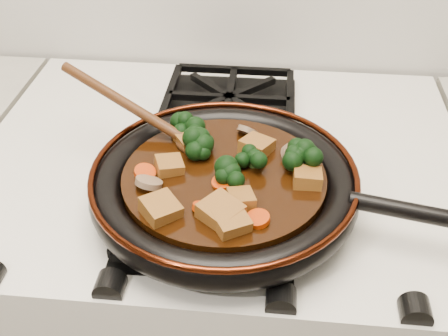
# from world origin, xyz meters

# --- Properties ---
(stove) EXTENTS (0.76, 0.60, 0.90)m
(stove) POSITION_xyz_m (0.00, 1.69, 0.45)
(stove) COLOR silver
(stove) RESTS_ON ground
(burner_grate_front) EXTENTS (0.23, 0.23, 0.03)m
(burner_grate_front) POSITION_xyz_m (0.00, 1.55, 0.91)
(burner_grate_front) COLOR black
(burner_grate_front) RESTS_ON stove
(burner_grate_back) EXTENTS (0.23, 0.23, 0.03)m
(burner_grate_back) POSITION_xyz_m (0.00, 1.83, 0.91)
(burner_grate_back) COLOR black
(burner_grate_back) RESTS_ON stove
(skillet) EXTENTS (0.48, 0.36, 0.05)m
(skillet) POSITION_xyz_m (0.02, 1.57, 0.94)
(skillet) COLOR black
(skillet) RESTS_ON burner_grate_front
(braising_sauce) EXTENTS (0.27, 0.27, 0.02)m
(braising_sauce) POSITION_xyz_m (0.02, 1.57, 0.95)
(braising_sauce) COLOR black
(braising_sauce) RESTS_ON skillet
(tofu_cube_0) EXTENTS (0.06, 0.06, 0.03)m
(tofu_cube_0) POSITION_xyz_m (0.02, 1.48, 0.97)
(tofu_cube_0) COLOR brown
(tofu_cube_0) RESTS_ON braising_sauce
(tofu_cube_1) EXTENTS (0.04, 0.04, 0.02)m
(tofu_cube_1) POSITION_xyz_m (0.04, 1.51, 0.97)
(tofu_cube_1) COLOR brown
(tofu_cube_1) RESTS_ON braising_sauce
(tofu_cube_2) EXTENTS (0.05, 0.05, 0.03)m
(tofu_cube_2) POSITION_xyz_m (0.04, 1.47, 0.97)
(tofu_cube_2) COLOR brown
(tofu_cube_2) RESTS_ON braising_sauce
(tofu_cube_3) EXTENTS (0.04, 0.04, 0.02)m
(tofu_cube_3) POSITION_xyz_m (0.13, 1.56, 0.97)
(tofu_cube_3) COLOR brown
(tofu_cube_3) RESTS_ON braising_sauce
(tofu_cube_4) EXTENTS (0.05, 0.05, 0.03)m
(tofu_cube_4) POSITION_xyz_m (0.06, 1.63, 0.97)
(tofu_cube_4) COLOR brown
(tofu_cube_4) RESTS_ON braising_sauce
(tofu_cube_5) EXTENTS (0.06, 0.06, 0.03)m
(tofu_cube_5) POSITION_xyz_m (-0.04, 1.64, 0.97)
(tofu_cube_5) COLOR brown
(tofu_cube_5) RESTS_ON braising_sauce
(tofu_cube_6) EXTENTS (0.05, 0.04, 0.02)m
(tofu_cube_6) POSITION_xyz_m (-0.05, 1.57, 0.97)
(tofu_cube_6) COLOR brown
(tofu_cube_6) RESTS_ON braising_sauce
(tofu_cube_7) EXTENTS (0.06, 0.06, 0.03)m
(tofu_cube_7) POSITION_xyz_m (-0.05, 1.48, 0.97)
(tofu_cube_7) COLOR brown
(tofu_cube_7) RESTS_ON braising_sauce
(broccoli_floret_0) EXTENTS (0.07, 0.08, 0.07)m
(broccoli_floret_0) POSITION_xyz_m (-0.02, 1.61, 0.97)
(broccoli_floret_0) COLOR black
(broccoli_floret_0) RESTS_ON braising_sauce
(broccoli_floret_1) EXTENTS (0.09, 0.09, 0.07)m
(broccoli_floret_1) POSITION_xyz_m (0.12, 1.60, 0.97)
(broccoli_floret_1) COLOR black
(broccoli_floret_1) RESTS_ON braising_sauce
(broccoli_floret_2) EXTENTS (0.08, 0.08, 0.06)m
(broccoli_floret_2) POSITION_xyz_m (-0.05, 1.66, 0.97)
(broccoli_floret_2) COLOR black
(broccoli_floret_2) RESTS_ON braising_sauce
(broccoli_floret_3) EXTENTS (0.07, 0.07, 0.06)m
(broccoli_floret_3) POSITION_xyz_m (0.05, 1.59, 0.97)
(broccoli_floret_3) COLOR black
(broccoli_floret_3) RESTS_ON braising_sauce
(broccoli_floret_4) EXTENTS (0.08, 0.07, 0.07)m
(broccoli_floret_4) POSITION_xyz_m (0.12, 1.60, 0.97)
(broccoli_floret_4) COLOR black
(broccoli_floret_4) RESTS_ON braising_sauce
(broccoli_floret_5) EXTENTS (0.07, 0.07, 0.06)m
(broccoli_floret_5) POSITION_xyz_m (0.03, 1.55, 0.97)
(broccoli_floret_5) COLOR black
(broccoli_floret_5) RESTS_ON braising_sauce
(broccoli_floret_6) EXTENTS (0.07, 0.07, 0.06)m
(broccoli_floret_6) POSITION_xyz_m (-0.02, 1.64, 0.97)
(broccoli_floret_6) COLOR black
(broccoli_floret_6) RESTS_ON braising_sauce
(carrot_coin_0) EXTENTS (0.03, 0.03, 0.01)m
(carrot_coin_0) POSITION_xyz_m (0.02, 1.58, 0.96)
(carrot_coin_0) COLOR #BB3105
(carrot_coin_0) RESTS_ON braising_sauce
(carrot_coin_1) EXTENTS (0.03, 0.03, 0.02)m
(carrot_coin_1) POSITION_xyz_m (0.02, 1.55, 0.96)
(carrot_coin_1) COLOR #BB3105
(carrot_coin_1) RESTS_ON braising_sauce
(carrot_coin_2) EXTENTS (0.03, 0.03, 0.02)m
(carrot_coin_2) POSITION_xyz_m (-0.08, 1.56, 0.96)
(carrot_coin_2) COLOR #BB3105
(carrot_coin_2) RESTS_ON braising_sauce
(carrot_coin_3) EXTENTS (0.03, 0.03, 0.02)m
(carrot_coin_3) POSITION_xyz_m (0.00, 1.49, 0.96)
(carrot_coin_3) COLOR #BB3105
(carrot_coin_3) RESTS_ON braising_sauce
(carrot_coin_4) EXTENTS (0.03, 0.03, 0.01)m
(carrot_coin_4) POSITION_xyz_m (0.07, 1.48, 0.96)
(carrot_coin_4) COLOR #BB3105
(carrot_coin_4) RESTS_ON braising_sauce
(mushroom_slice_0) EXTENTS (0.04, 0.04, 0.03)m
(mushroom_slice_0) POSITION_xyz_m (0.11, 1.61, 0.97)
(mushroom_slice_0) COLOR #7E6349
(mushroom_slice_0) RESTS_ON braising_sauce
(mushroom_slice_1) EXTENTS (0.04, 0.04, 0.03)m
(mushroom_slice_1) POSITION_xyz_m (0.11, 1.59, 0.97)
(mushroom_slice_1) COLOR #7E6349
(mushroom_slice_1) RESTS_ON braising_sauce
(mushroom_slice_2) EXTENTS (0.05, 0.05, 0.02)m
(mushroom_slice_2) POSITION_xyz_m (-0.07, 1.53, 0.97)
(mushroom_slice_2) COLOR #7E6349
(mushroom_slice_2) RESTS_ON braising_sauce
(mushroom_slice_3) EXTENTS (0.04, 0.04, 0.03)m
(mushroom_slice_3) POSITION_xyz_m (0.04, 1.66, 0.97)
(mushroom_slice_3) COLOR #7E6349
(mushroom_slice_3) RESTS_ON braising_sauce
(wooden_spoon) EXTENTS (0.15, 0.09, 0.23)m
(wooden_spoon) POSITION_xyz_m (-0.09, 1.65, 0.98)
(wooden_spoon) COLOR #46240F
(wooden_spoon) RESTS_ON braising_sauce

